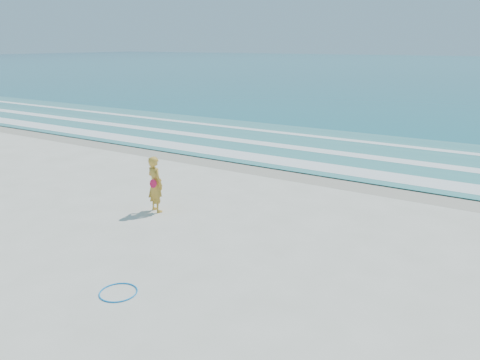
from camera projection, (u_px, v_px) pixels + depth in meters
The scene contains 8 objects.
ground at pixel (150, 253), 12.09m from camera, with size 400.00×400.00×0.00m, color silver.
wet_sand at pixel (299, 173), 19.39m from camera, with size 400.00×2.40×0.00m, color #B2A893.
shallow at pixel (342, 150), 23.44m from camera, with size 400.00×10.00×0.01m, color #59B7AD.
foam_near at pixel (312, 165), 20.43m from camera, with size 400.00×1.40×0.01m, color white.
foam_mid at pixel (336, 153), 22.79m from camera, with size 400.00×0.90×0.01m, color white.
foam_far at pixel (358, 141), 25.47m from camera, with size 400.00×0.60×0.01m, color white.
hoop at pixel (118, 292), 10.14m from camera, with size 0.83×0.83×0.03m, color #0C82DC.
woman at pixel (155, 184), 14.81m from camera, with size 0.76×0.61×1.81m.
Camera 1 is at (7.87, -8.12, 5.22)m, focal length 35.00 mm.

